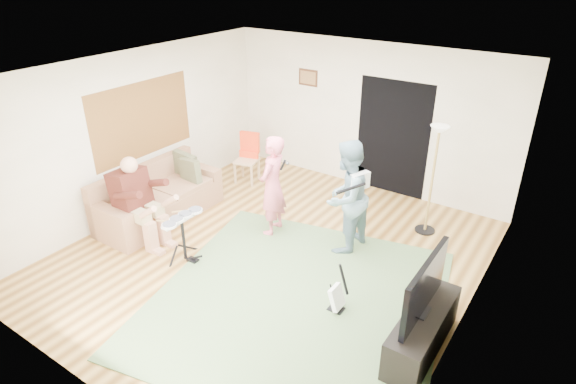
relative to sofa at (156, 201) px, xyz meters
The scene contains 19 objects.
floor 2.32m from the sofa, ahead, with size 6.00×6.00×0.00m, color brown.
walls 2.53m from the sofa, ahead, with size 5.50×6.00×2.70m, color #EFE3CF, non-canonical shape.
ceiling 3.33m from the sofa, ahead, with size 6.00×6.00×0.00m, color white.
window_blinds 1.37m from the sofa, 145.39° to the left, with size 2.05×2.05×0.00m, color brown.
doorway 4.28m from the sofa, 47.43° to the left, with size 2.10×2.10×0.00m, color black.
picture_frame 3.65m from the sofa, 71.34° to the left, with size 0.42×0.03×0.32m, color #3F2314.
area_rug 3.24m from the sofa, ahead, with size 3.55×3.69×0.02m, color #507044.
sofa is the anchor object (origin of this frame).
drummer 0.82m from the sofa, 56.61° to the right, with size 0.90×0.50×1.38m.
drum_kit 1.45m from the sofa, 26.63° to the right, with size 0.40×0.72×0.74m.
singer 2.10m from the sofa, 20.12° to the left, with size 0.59×0.39×1.62m, color #DF6176.
microphone 2.41m from the sofa, 18.35° to the left, with size 0.06×0.06×0.24m, color black, non-canonical shape.
guitarist 3.26m from the sofa, 16.51° to the left, with size 0.84×0.65×1.72m, color slate.
guitar_held 3.52m from the sofa, 15.55° to the left, with size 0.12×0.60×0.26m, color silver, non-canonical shape.
guitar_spare 3.72m from the sofa, ahead, with size 0.26×0.23×0.71m.
torchiere_lamp 4.56m from the sofa, 27.82° to the left, with size 0.32×0.32×1.78m.
dining_chair 2.03m from the sofa, 78.67° to the left, with size 0.49×0.52×0.96m.
tv_cabinet 4.82m from the sofa, ahead, with size 0.40×1.40×0.50m, color black.
television 4.80m from the sofa, ahead, with size 0.06×1.17×0.66m, color black.
Camera 1 is at (3.55, -4.80, 4.05)m, focal length 30.00 mm.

